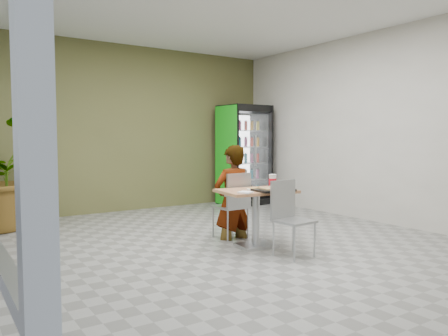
# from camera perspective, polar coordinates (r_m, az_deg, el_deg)

# --- Properties ---
(ground) EXTENTS (7.00, 7.00, 0.00)m
(ground) POSITION_cam_1_polar(r_m,az_deg,el_deg) (5.76, 1.22, -10.30)
(ground) COLOR gray
(ground) RESTS_ON ground
(room_envelope) EXTENTS (6.00, 7.00, 3.20)m
(room_envelope) POSITION_cam_1_polar(r_m,az_deg,el_deg) (5.58, 1.24, 5.82)
(room_envelope) COLOR beige
(room_envelope) RESTS_ON ground
(dining_table) EXTENTS (1.01, 0.76, 0.75)m
(dining_table) POSITION_cam_1_polar(r_m,az_deg,el_deg) (5.69, 4.21, -4.99)
(dining_table) COLOR tan
(dining_table) RESTS_ON ground
(chair_far) EXTENTS (0.43, 0.44, 0.93)m
(chair_far) POSITION_cam_1_polar(r_m,az_deg,el_deg) (6.13, 1.38, -4.23)
(chair_far) COLOR #A8ABAC
(chair_far) RESTS_ON ground
(chair_near) EXTENTS (0.43, 0.43, 0.91)m
(chair_near) POSITION_cam_1_polar(r_m,az_deg,el_deg) (5.34, 8.41, -5.66)
(chair_near) COLOR #A8ABAC
(chair_near) RESTS_ON ground
(seated_woman) EXTENTS (0.61, 0.41, 1.62)m
(seated_woman) POSITION_cam_1_polar(r_m,az_deg,el_deg) (6.17, 1.09, -4.52)
(seated_woman) COLOR black
(seated_woman) RESTS_ON ground
(pizza_plate) EXTENTS (0.29, 0.23, 0.03)m
(pizza_plate) POSITION_cam_1_polar(r_m,az_deg,el_deg) (5.66, 4.03, -2.68)
(pizza_plate) COLOR white
(pizza_plate) RESTS_ON dining_table
(soda_cup) EXTENTS (0.10, 0.10, 0.18)m
(soda_cup) POSITION_cam_1_polar(r_m,az_deg,el_deg) (5.86, 6.37, -1.75)
(soda_cup) COLOR white
(soda_cup) RESTS_ON dining_table
(napkin_stack) EXTENTS (0.20, 0.20, 0.02)m
(napkin_stack) POSITION_cam_1_polar(r_m,az_deg,el_deg) (5.30, 2.83, -3.19)
(napkin_stack) COLOR white
(napkin_stack) RESTS_ON dining_table
(cafeteria_tray) EXTENTS (0.50, 0.39, 0.03)m
(cafeteria_tray) POSITION_cam_1_polar(r_m,az_deg,el_deg) (5.53, 6.47, -2.87)
(cafeteria_tray) COLOR black
(cafeteria_tray) RESTS_ON dining_table
(beverage_fridge) EXTENTS (1.00, 0.79, 2.10)m
(beverage_fridge) POSITION_cam_1_polar(r_m,az_deg,el_deg) (9.31, 2.66, 1.70)
(beverage_fridge) COLOR black
(beverage_fridge) RESTS_ON ground
(potted_plant) EXTENTS (1.91, 1.79, 1.70)m
(potted_plant) POSITION_cam_1_polar(r_m,az_deg,el_deg) (7.53, -27.26, -0.79)
(potted_plant) COLOR #33702D
(potted_plant) RESTS_ON ground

